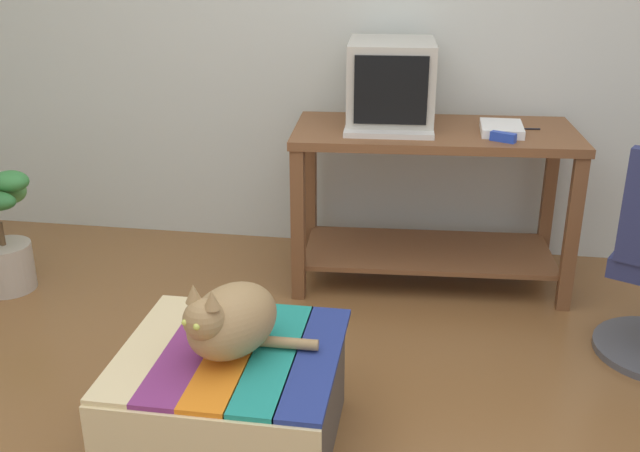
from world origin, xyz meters
TOP-DOWN VIEW (x-y plane):
  - desk at (0.46, 1.60)m, footprint 1.34×0.69m
  - tv_monitor at (0.24, 1.68)m, footprint 0.42×0.50m
  - keyboard at (0.26, 1.45)m, footprint 0.41×0.17m
  - book at (0.76, 1.57)m, footprint 0.19×0.25m
  - ottoman_with_blanket at (-0.14, 0.20)m, footprint 0.70×0.67m
  - cat at (-0.13, 0.18)m, footprint 0.44×0.40m
  - potted_plant at (-1.53, 1.17)m, footprint 0.36×0.31m
  - stapler at (0.75, 1.42)m, footprint 0.11×0.08m
  - pen at (0.87, 1.65)m, footprint 0.14×0.02m

SIDE VIEW (x-z plane):
  - ottoman_with_blanket at x=-0.14m, z-range 0.00..0.37m
  - potted_plant at x=-1.53m, z-range -0.03..0.57m
  - cat at x=-0.13m, z-range 0.35..0.63m
  - desk at x=0.46m, z-range 0.14..0.90m
  - pen at x=0.87m, z-range 0.77..0.77m
  - keyboard at x=0.26m, z-range 0.77..0.79m
  - book at x=0.76m, z-range 0.77..0.80m
  - stapler at x=0.75m, z-range 0.77..0.81m
  - tv_monitor at x=0.24m, z-range 0.76..1.15m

